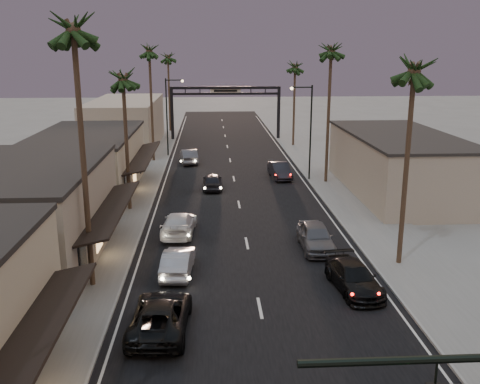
{
  "coord_description": "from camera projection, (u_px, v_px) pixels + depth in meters",
  "views": [
    {
      "loc": [
        -2.33,
        -4.46,
        12.09
      ],
      "look_at": [
        -0.24,
        31.56,
        2.5
      ],
      "focal_mm": 40.0,
      "sensor_mm": 36.0,
      "label": 1
    }
  ],
  "objects": [
    {
      "name": "ground",
      "position": [
        237.0,
        195.0,
        46.13
      ],
      "size": [
        200.0,
        200.0,
        0.0
      ],
      "primitive_type": "plane",
      "color": "slate",
      "rests_on": "ground"
    },
    {
      "name": "road",
      "position": [
        234.0,
        181.0,
        50.95
      ],
      "size": [
        14.0,
        120.0,
        0.02
      ],
      "primitive_type": "cube",
      "color": "black",
      "rests_on": "ground"
    },
    {
      "name": "sidewalk_left",
      "position": [
        143.0,
        166.0,
        57.16
      ],
      "size": [
        5.0,
        92.0,
        0.12
      ],
      "primitive_type": "cube",
      "color": "slate",
      "rests_on": "ground"
    },
    {
      "name": "sidewalk_right",
      "position": [
        318.0,
        164.0,
        58.22
      ],
      "size": [
        5.0,
        92.0,
        0.12
      ],
      "primitive_type": "cube",
      "color": "slate",
      "rests_on": "ground"
    },
    {
      "name": "storefront_mid",
      "position": [
        28.0,
        216.0,
        31.18
      ],
      "size": [
        8.0,
        14.0,
        5.5
      ],
      "primitive_type": "cube",
      "color": "gray",
      "rests_on": "ground"
    },
    {
      "name": "storefront_far",
      "position": [
        88.0,
        164.0,
        46.69
      ],
      "size": [
        8.0,
        16.0,
        5.0
      ],
      "primitive_type": "cube",
      "color": "#C0B493",
      "rests_on": "ground"
    },
    {
      "name": "storefront_dist",
      "position": [
        126.0,
        123.0,
        68.75
      ],
      "size": [
        8.0,
        20.0,
        6.0
      ],
      "primitive_type": "cube",
      "color": "gray",
      "rests_on": "ground"
    },
    {
      "name": "building_right",
      "position": [
        398.0,
        165.0,
        46.27
      ],
      "size": [
        8.0,
        18.0,
        5.0
      ],
      "primitive_type": "cube",
      "color": "gray",
      "rests_on": "ground"
    },
    {
      "name": "arch",
      "position": [
        226.0,
        99.0,
        73.65
      ],
      "size": [
        15.2,
        0.4,
        7.27
      ],
      "color": "black",
      "rests_on": "ground"
    },
    {
      "name": "streetlight_right",
      "position": [
        308.0,
        125.0,
        49.97
      ],
      "size": [
        2.13,
        0.3,
        9.0
      ],
      "color": "black",
      "rests_on": "ground"
    },
    {
      "name": "streetlight_left",
      "position": [
        169.0,
        111.0,
        61.74
      ],
      "size": [
        2.13,
        0.3,
        9.0
      ],
      "color": "black",
      "rests_on": "ground"
    },
    {
      "name": "palm_lb",
      "position": [
        73.0,
        21.0,
        24.84
      ],
      "size": [
        3.2,
        3.2,
        15.2
      ],
      "color": "#38281C",
      "rests_on": "ground"
    },
    {
      "name": "palm_lc",
      "position": [
        123.0,
        73.0,
        39.1
      ],
      "size": [
        3.2,
        3.2,
        12.2
      ],
      "color": "#38281C",
      "rests_on": "ground"
    },
    {
      "name": "palm_ld",
      "position": [
        149.0,
        47.0,
        56.93
      ],
      "size": [
        3.2,
        3.2,
        14.2
      ],
      "color": "#38281C",
      "rests_on": "ground"
    },
    {
      "name": "palm_ra",
      "position": [
        415.0,
        63.0,
        28.23
      ],
      "size": [
        3.2,
        3.2,
        13.2
      ],
      "color": "#38281C",
      "rests_on": "ground"
    },
    {
      "name": "palm_rb",
      "position": [
        331.0,
        46.0,
        47.28
      ],
      "size": [
        3.2,
        3.2,
        14.2
      ],
      "color": "#38281C",
      "rests_on": "ground"
    },
    {
      "name": "palm_rc",
      "position": [
        295.0,
        64.0,
        67.08
      ],
      "size": [
        3.2,
        3.2,
        12.2
      ],
      "color": "#38281C",
      "rests_on": "ground"
    },
    {
      "name": "palm_far",
      "position": [
        168.0,
        55.0,
        79.39
      ],
      "size": [
        3.2,
        3.2,
        13.2
      ],
      "color": "#38281C",
      "rests_on": "ground"
    },
    {
      "name": "oncoming_pickup",
      "position": [
        160.0,
        315.0,
        23.61
      ],
      "size": [
        2.77,
        5.5,
        1.49
      ],
      "primitive_type": "imported",
      "rotation": [
        0.0,
        0.0,
        3.09
      ],
      "color": "black",
      "rests_on": "ground"
    },
    {
      "name": "oncoming_silver",
      "position": [
        178.0,
        262.0,
        29.7
      ],
      "size": [
        1.83,
        4.45,
        1.43
      ],
      "primitive_type": "imported",
      "rotation": [
        0.0,
        0.0,
        3.07
      ],
      "color": "#97979C",
      "rests_on": "ground"
    },
    {
      "name": "oncoming_white",
      "position": [
        179.0,
        224.0,
        36.12
      ],
      "size": [
        2.44,
        5.24,
        1.48
      ],
      "primitive_type": "imported",
      "rotation": [
        0.0,
        0.0,
        3.07
      ],
      "color": "silver",
      "rests_on": "ground"
    },
    {
      "name": "oncoming_dgrey",
      "position": [
        212.0,
        181.0,
        47.87
      ],
      "size": [
        1.72,
        4.21,
        1.43
      ],
      "primitive_type": "imported",
      "rotation": [
        0.0,
        0.0,
        3.13
      ],
      "color": "black",
      "rests_on": "ground"
    },
    {
      "name": "oncoming_grey_far",
      "position": [
        189.0,
        156.0,
        58.86
      ],
      "size": [
        2.24,
        4.91,
        1.56
      ],
      "primitive_type": "imported",
      "rotation": [
        0.0,
        0.0,
        3.27
      ],
      "color": "#4A4A4F",
      "rests_on": "ground"
    },
    {
      "name": "curbside_black",
      "position": [
        354.0,
        278.0,
        27.63
      ],
      "size": [
        2.52,
        5.06,
        1.41
      ],
      "primitive_type": "imported",
      "rotation": [
        0.0,
        0.0,
        0.11
      ],
      "color": "black",
      "rests_on": "ground"
    },
    {
      "name": "curbside_grey",
      "position": [
        316.0,
        237.0,
        33.36
      ],
      "size": [
        1.95,
        4.79,
        1.63
      ],
      "primitive_type": "imported",
      "rotation": [
        0.0,
        0.0,
        0.0
      ],
      "color": "#4E4F54",
      "rests_on": "ground"
    },
    {
      "name": "curbside_far",
      "position": [
        280.0,
        171.0,
        51.97
      ],
      "size": [
        2.05,
        4.76,
        1.52
      ],
      "primitive_type": "imported",
      "rotation": [
        0.0,
        0.0,
        0.1
      ],
      "color": "black",
      "rests_on": "ground"
    }
  ]
}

